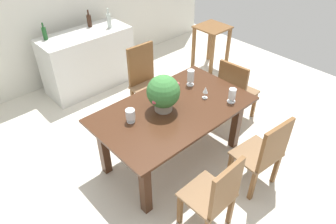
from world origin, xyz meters
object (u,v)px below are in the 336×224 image
Objects in this scene: wine_glass at (205,90)px; wine_bottle_tall at (109,20)px; chair_far_right at (146,78)px; chair_foot_end at (235,89)px; wine_bottle_green at (45,33)px; crystal_vase_center_near at (130,115)px; chair_near_right at (265,153)px; crystal_vase_right at (232,95)px; dining_table at (173,118)px; flower_centerpiece at (163,93)px; side_table at (212,39)px; crystal_vase_left at (191,77)px; chair_near_left at (216,195)px; kitchen_counter at (88,61)px; wine_bottle_clear at (89,21)px.

wine_bottle_tall reaches higher than wine_glass.
chair_far_right is 1.26m from chair_foot_end.
chair_far_right is 3.39× the size of wine_bottle_tall.
wine_bottle_green is at bearing 122.01° from chair_far_right.
chair_near_right is at bearing -51.58° from crystal_vase_center_near.
wine_bottle_tall is (1.07, 1.95, 0.20)m from crystal_vase_center_near.
crystal_vase_right reaches higher than chair_foot_end.
dining_table is 1.73× the size of chair_far_right.
flower_centerpiece reaches higher than side_table.
side_table is at bearing 32.53° from crystal_vase_left.
chair_foot_end is at bearing -51.49° from chair_far_right.
kitchen_counter is (0.56, 3.16, -0.05)m from chair_near_left.
crystal_vase_right reaches higher than side_table.
kitchen_counter is (-0.99, 2.19, -0.05)m from chair_foot_end.
chair_far_right is at bearing -99.18° from wine_bottle_tall.
crystal_vase_left reaches higher than side_table.
dining_table is 0.56m from crystal_vase_center_near.
crystal_vase_center_near is 1.18m from crystal_vase_right.
crystal_vase_left reaches higher than dining_table.
wine_bottle_green reaches higher than crystal_vase_left.
crystal_vase_right is at bearing -31.99° from dining_table.
wine_bottle_clear reaches higher than crystal_vase_center_near.
crystal_vase_right is (0.17, -1.36, 0.31)m from chair_far_right.
crystal_vase_left is 0.26× the size of side_table.
crystal_vase_center_near is at bearing 164.54° from dining_table.
wine_bottle_tall is at bearing 82.95° from chair_far_right.
dining_table is 1.16m from chair_foot_end.
wine_glass is at bearing -13.34° from dining_table.
crystal_vase_right is 2.71m from wine_bottle_clear.
flower_centerpiece reaches higher than chair_far_right.
chair_near_left is 1.25m from wine_glass.
wine_bottle_clear reaches higher than wine_bottle_green.
wine_bottle_green is 0.32× the size of side_table.
kitchen_counter is (-0.24, 1.18, -0.09)m from chair_far_right.
crystal_vase_right is (1.07, -0.49, 0.01)m from crystal_vase_center_near.
flower_centerpiece is 0.53× the size of side_table.
crystal_vase_left reaches higher than wine_glass.
wine_bottle_tall is at bearing -88.22° from chair_near_right.
flower_centerpiece is 2.80× the size of crystal_vase_center_near.
crystal_vase_right is at bearing -31.83° from flower_centerpiece.
wine_glass is at bearing 91.81° from chair_foot_end.
crystal_vase_left is 0.15× the size of kitchen_counter.
wine_bottle_green is at bearing 163.07° from kitchen_counter.
chair_near_right is 4.61× the size of crystal_vase_left.
chair_far_right is 6.85× the size of wine_glass.
side_table is at bearing -139.49° from chair_near_left.
chair_near_left is at bearing -126.61° from crystal_vase_left.
crystal_vase_center_near is 2.22m from wine_bottle_green.
chair_far_right is 0.86m from crystal_vase_left.
wine_bottle_green is 0.94× the size of wine_bottle_clear.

